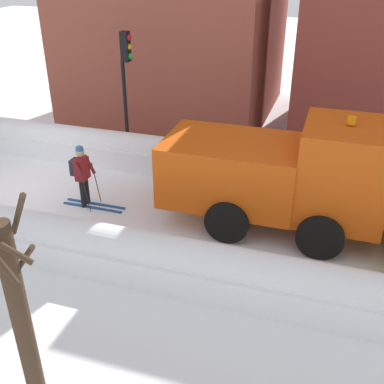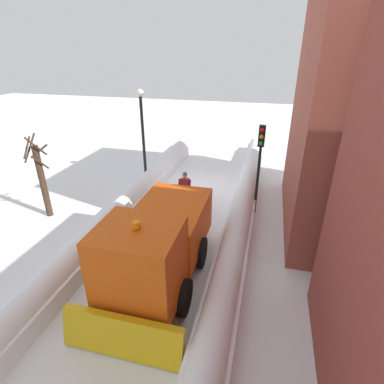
{
  "view_description": "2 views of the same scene",
  "coord_description": "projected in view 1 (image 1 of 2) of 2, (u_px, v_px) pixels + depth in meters",
  "views": [
    {
      "loc": [
        10.15,
        8.58,
        6.5
      ],
      "look_at": [
        0.32,
        5.43,
        0.98
      ],
      "focal_mm": 43.39,
      "sensor_mm": 36.0,
      "label": 1
    },
    {
      "loc": [
        -3.39,
        15.0,
        7.09
      ],
      "look_at": [
        -0.51,
        3.75,
        1.54
      ],
      "focal_mm": 28.37,
      "sensor_mm": 36.0,
      "label": 2
    }
  ],
  "objects": [
    {
      "name": "plow_truck",
      "position": [
        283.0,
        174.0,
        11.48
      ],
      "size": [
        3.2,
        5.98,
        3.12
      ],
      "color": "#DB510F",
      "rests_on": "ground"
    },
    {
      "name": "traffic_light_pole",
      "position": [
        126.0,
        72.0,
        14.56
      ],
      "size": [
        0.28,
        0.42,
        4.19
      ],
      "color": "black",
      "rests_on": "ground"
    },
    {
      "name": "bare_tree_near",
      "position": [
        19.0,
        313.0,
        6.62
      ],
      "size": [
        0.91,
        1.01,
        3.86
      ],
      "color": "#3F2D1E",
      "rests_on": "ground"
    },
    {
      "name": "ground_plane",
      "position": [
        376.0,
        249.0,
        11.2
      ],
      "size": [
        80.0,
        80.0,
        0.0
      ],
      "primitive_type": "plane",
      "color": "white"
    },
    {
      "name": "snowbank_left",
      "position": [
        376.0,
        183.0,
        13.15
      ],
      "size": [
        1.1,
        36.0,
        1.13
      ],
      "color": "white",
      "rests_on": "ground"
    },
    {
      "name": "snowbank_right",
      "position": [
        384.0,
        304.0,
        8.79
      ],
      "size": [
        1.1,
        36.0,
        1.08
      ],
      "color": "white",
      "rests_on": "ground"
    },
    {
      "name": "skier",
      "position": [
        82.0,
        173.0,
        12.63
      ],
      "size": [
        0.62,
        1.8,
        1.81
      ],
      "color": "black",
      "rests_on": "ground"
    }
  ]
}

